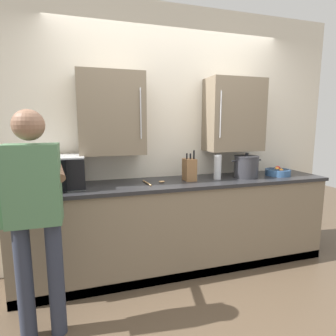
# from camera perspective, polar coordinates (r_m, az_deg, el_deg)

# --- Properties ---
(ground_plane) EXTENTS (9.57, 9.57, 0.00)m
(ground_plane) POSITION_cam_1_polar(r_m,az_deg,el_deg) (2.48, 9.87, -28.34)
(ground_plane) COLOR #4C3D2D
(back_wall_tiled) EXTENTS (3.94, 0.44, 2.73)m
(back_wall_tiled) POSITION_cam_1_polar(r_m,az_deg,el_deg) (3.02, 0.80, 7.48)
(back_wall_tiled) COLOR beige
(back_wall_tiled) RESTS_ON ground_plane
(counter_unit) EXTENTS (3.21, 0.61, 0.93)m
(counter_unit) POSITION_cam_1_polar(r_m,az_deg,el_deg) (2.93, 2.58, -11.70)
(counter_unit) COLOR #756651
(counter_unit) RESTS_ON ground_plane
(microwave_oven) EXTENTS (0.53, 0.43, 0.29)m
(microwave_oven) POSITION_cam_1_polar(r_m,az_deg,el_deg) (2.67, -23.06, -0.88)
(microwave_oven) COLOR #B7BABF
(microwave_oven) RESTS_ON counter_unit
(knife_block) EXTENTS (0.11, 0.15, 0.31)m
(knife_block) POSITION_cam_1_polar(r_m,az_deg,el_deg) (2.82, 4.48, -0.31)
(knife_block) COLOR brown
(knife_block) RESTS_ON counter_unit
(thermos_flask) EXTENTS (0.08, 0.08, 0.26)m
(thermos_flask) POSITION_cam_1_polar(r_m,az_deg,el_deg) (2.93, 10.27, 0.23)
(thermos_flask) COLOR #B7BABF
(thermos_flask) RESTS_ON counter_unit
(fruit_bowl) EXTENTS (0.27, 0.27, 0.10)m
(fruit_bowl) POSITION_cam_1_polar(r_m,az_deg,el_deg) (3.35, 21.86, -0.74)
(fruit_bowl) COLOR #335684
(fruit_bowl) RESTS_ON counter_unit
(wooden_spoon) EXTENTS (0.21, 0.25, 0.02)m
(wooden_spoon) POSITION_cam_1_polar(r_m,az_deg,el_deg) (2.70, -2.87, -2.98)
(wooden_spoon) COLOR tan
(wooden_spoon) RESTS_ON counter_unit
(stock_pot) EXTENTS (0.36, 0.26, 0.27)m
(stock_pot) POSITION_cam_1_polar(r_m,az_deg,el_deg) (3.09, 15.96, 0.28)
(stock_pot) COLOR #2D2D33
(stock_pot) RESTS_ON counter_unit
(person_figure) EXTENTS (0.44, 0.49, 1.60)m
(person_figure) POSITION_cam_1_polar(r_m,az_deg,el_deg) (2.05, -26.01, -7.39)
(person_figure) COLOR #282D3D
(person_figure) RESTS_ON ground_plane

